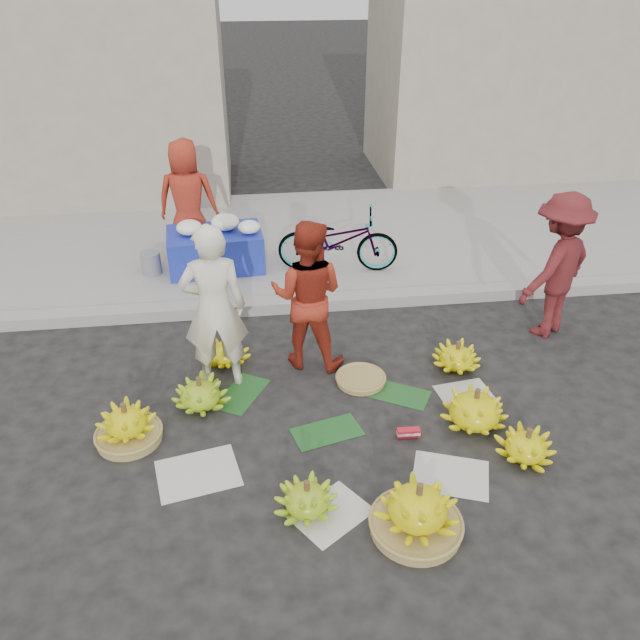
{
  "coord_description": "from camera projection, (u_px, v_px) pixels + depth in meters",
  "views": [
    {
      "loc": [
        -0.73,
        -4.72,
        3.96
      ],
      "look_at": [
        -0.05,
        0.72,
        0.7
      ],
      "focal_mm": 35.0,
      "sensor_mm": 36.0,
      "label": 1
    }
  ],
  "objects": [
    {
      "name": "banana_leaves",
      "position": [
        322.0,
        406.0,
        6.29
      ],
      "size": [
        2.0,
        1.0,
        0.0
      ],
      "primitive_type": null,
      "color": "#17461C",
      "rests_on": "ground"
    },
    {
      "name": "banana_bunch_6",
      "position": [
        200.0,
        394.0,
        6.21
      ],
      "size": [
        0.68,
        0.68,
        0.35
      ],
      "rotation": [
        0.0,
        0.0,
        -0.27
      ],
      "color": "#70A117",
      "rests_on": "ground"
    },
    {
      "name": "building_right",
      "position": [
        511.0,
        39.0,
        11.9
      ],
      "size": [
        5.0,
        3.0,
        5.0
      ],
      "primitive_type": "cube",
      "color": "#9E9281",
      "rests_on": "sidewalk"
    },
    {
      "name": "banana_bunch_7",
      "position": [
        226.0,
        352.0,
        6.89
      ],
      "size": [
        0.65,
        0.65,
        0.32
      ],
      "rotation": [
        0.0,
        0.0,
        0.36
      ],
      "color": "yellow",
      "rests_on": "ground"
    },
    {
      "name": "sidewalk",
      "position": [
        295.0,
        239.0,
        9.77
      ],
      "size": [
        40.0,
        4.0,
        0.12
      ],
      "primitive_type": "cube",
      "color": "gray",
      "rests_on": "ground"
    },
    {
      "name": "flower_table",
      "position": [
        216.0,
        247.0,
        8.61
      ],
      "size": [
        1.34,
        0.9,
        0.74
      ],
      "rotation": [
        0.0,
        0.0,
        0.08
      ],
      "color": "#172499",
      "rests_on": "sidewalk"
    },
    {
      "name": "banana_bunch_0",
      "position": [
        127.0,
        425.0,
        5.77
      ],
      "size": [
        0.66,
        0.66,
        0.42
      ],
      "rotation": [
        0.0,
        0.0,
        -0.31
      ],
      "color": "olive",
      "rests_on": "ground"
    },
    {
      "name": "man_striped",
      "position": [
        557.0,
        266.0,
        7.09
      ],
      "size": [
        1.29,
        1.15,
        1.73
      ],
      "primitive_type": "imported",
      "rotation": [
        0.0,
        0.0,
        3.72
      ],
      "color": "maroon",
      "rests_on": "ground"
    },
    {
      "name": "building_left",
      "position": [
        49.0,
        81.0,
        10.82
      ],
      "size": [
        6.0,
        3.0,
        4.0
      ],
      "primitive_type": "cube",
      "color": "#9E9281",
      "rests_on": "sidewalk"
    },
    {
      "name": "vendor_red",
      "position": [
        307.0,
        295.0,
        6.55
      ],
      "size": [
        0.97,
        0.85,
        1.67
      ],
      "primitive_type": "imported",
      "rotation": [
        0.0,
        0.0,
        2.82
      ],
      "color": "#AA2E1A",
      "rests_on": "ground"
    },
    {
      "name": "basket_spare",
      "position": [
        361.0,
        379.0,
        6.63
      ],
      "size": [
        0.64,
        0.64,
        0.06
      ],
      "primitive_type": "cylinder",
      "rotation": [
        0.0,
        0.0,
        0.3
      ],
      "color": "olive",
      "rests_on": "ground"
    },
    {
      "name": "incense_stack",
      "position": [
        408.0,
        433.0,
        5.87
      ],
      "size": [
        0.22,
        0.08,
        0.09
      ],
      "primitive_type": "cube",
      "rotation": [
        0.0,
        0.0,
        -0.03
      ],
      "color": "red",
      "rests_on": "ground"
    },
    {
      "name": "flower_vendor",
      "position": [
        188.0,
        200.0,
        8.69
      ],
      "size": [
        0.85,
        0.58,
        1.69
      ],
      "primitive_type": "imported",
      "rotation": [
        0.0,
        0.0,
        3.09
      ],
      "color": "#AA2E1A",
      "rests_on": "sidewalk"
    },
    {
      "name": "vendor_cream",
      "position": [
        214.0,
        308.0,
        6.19
      ],
      "size": [
        0.68,
        0.47,
        1.79
      ],
      "primitive_type": "imported",
      "rotation": [
        0.0,
        0.0,
        3.2
      ],
      "color": "beige",
      "rests_on": "ground"
    },
    {
      "name": "bicycle",
      "position": [
        338.0,
        241.0,
        8.49
      ],
      "size": [
        0.82,
        1.71,
        0.86
      ],
      "primitive_type": "imported",
      "rotation": [
        0.0,
        0.0,
        1.41
      ],
      "color": "gray",
      "rests_on": "sidewalk"
    },
    {
      "name": "banana_bunch_5",
      "position": [
        457.0,
        356.0,
        6.8
      ],
      "size": [
        0.55,
        0.55,
        0.33
      ],
      "rotation": [
        0.0,
        0.0,
        -0.07
      ],
      "color": "yellow",
      "rests_on": "ground"
    },
    {
      "name": "ground",
      "position": [
        334.0,
        418.0,
        6.13
      ],
      "size": [
        80.0,
        80.0,
        0.0
      ],
      "primitive_type": "plane",
      "color": "black",
      "rests_on": "ground"
    },
    {
      "name": "banana_bunch_3",
      "position": [
        526.0,
        445.0,
        5.58
      ],
      "size": [
        0.64,
        0.64,
        0.33
      ],
      "rotation": [
        0.0,
        0.0,
        -0.3
      ],
      "color": "yellow",
      "rests_on": "ground"
    },
    {
      "name": "newspaper_scatter",
      "position": [
        348.0,
        476.0,
        5.45
      ],
      "size": [
        3.2,
        1.8,
        0.0
      ],
      "primitive_type": null,
      "color": "beige",
      "rests_on": "ground"
    },
    {
      "name": "banana_bunch_4",
      "position": [
        475.0,
        409.0,
        5.96
      ],
      "size": [
        0.87,
        0.87,
        0.42
      ],
      "rotation": [
        0.0,
        0.0,
        -0.36
      ],
      "color": "yellow",
      "rests_on": "ground"
    },
    {
      "name": "banana_bunch_2",
      "position": [
        417.0,
        510.0,
        4.84
      ],
      "size": [
        0.84,
        0.84,
        0.49
      ],
      "rotation": [
        0.0,
        0.0,
        -0.38
      ],
      "color": "olive",
      "rests_on": "ground"
    },
    {
      "name": "curb",
      "position": [
        310.0,
        303.0,
        7.97
      ],
      "size": [
        40.0,
        0.25,
        0.15
      ],
      "primitive_type": "cube",
      "color": "gray",
      "rests_on": "ground"
    },
    {
      "name": "grey_bucket",
      "position": [
        151.0,
        263.0,
        8.53
      ],
      "size": [
        0.27,
        0.27,
        0.3
      ],
      "primitive_type": "cylinder",
      "color": "slate",
      "rests_on": "sidewalk"
    },
    {
      "name": "banana_bunch_1",
      "position": [
        307.0,
        498.0,
        5.05
      ],
      "size": [
        0.54,
        0.54,
        0.32
      ],
      "rotation": [
        0.0,
        0.0,
        0.07
      ],
      "color": "#70A117",
      "rests_on": "ground"
    }
  ]
}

